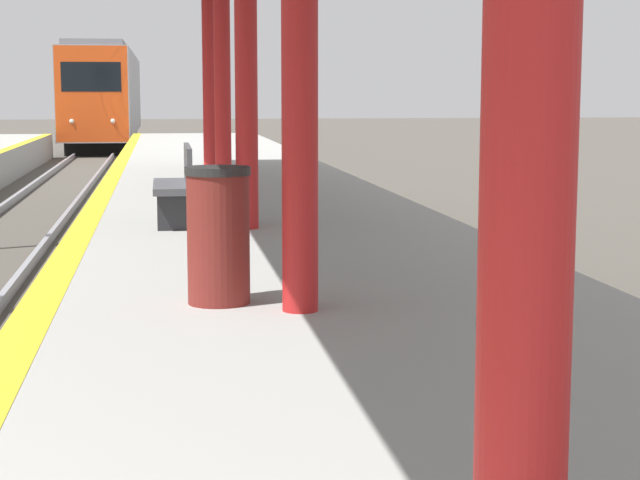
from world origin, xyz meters
The scene contains 3 objects.
train centered at (0.00, 50.83, 2.26)m, with size 2.75×22.33×4.46m.
trash_bin centered at (2.96, 6.42, 1.40)m, with size 0.48×0.48×1.00m.
bench centered at (2.74, 11.33, 1.38)m, with size 0.44×1.59×0.92m.
Camera 1 is at (2.56, -1.32, 2.43)m, focal length 60.00 mm.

